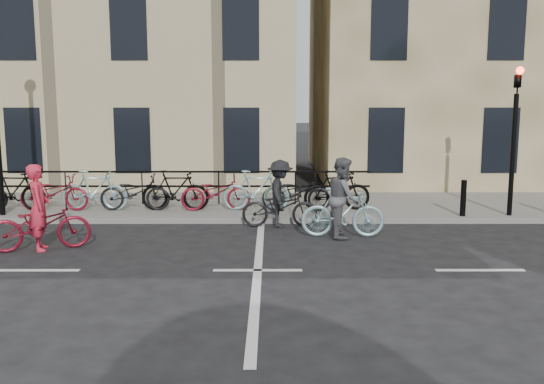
{
  "coord_description": "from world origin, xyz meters",
  "views": [
    {
      "loc": [
        0.25,
        -10.51,
        3.1
      ],
      "look_at": [
        0.26,
        2.06,
        1.1
      ],
      "focal_mm": 40.0,
      "sensor_mm": 36.0,
      "label": 1
    }
  ],
  "objects_px": {
    "cyclist_pink": "(40,221)",
    "cyclist_dark": "(280,201)",
    "cyclist_grey": "(343,205)",
    "traffic_light": "(515,123)"
  },
  "relations": [
    {
      "from": "traffic_light",
      "to": "cyclist_pink",
      "type": "distance_m",
      "value": 11.17
    },
    {
      "from": "cyclist_grey",
      "to": "traffic_light",
      "type": "bearing_deg",
      "value": -66.48
    },
    {
      "from": "cyclist_pink",
      "to": "cyclist_dark",
      "type": "relative_size",
      "value": 1.15
    },
    {
      "from": "cyclist_pink",
      "to": "cyclist_grey",
      "type": "height_order",
      "value": "cyclist_grey"
    },
    {
      "from": "cyclist_grey",
      "to": "cyclist_dark",
      "type": "bearing_deg",
      "value": 54.48
    },
    {
      "from": "cyclist_grey",
      "to": "cyclist_dark",
      "type": "xyz_separation_m",
      "value": [
        -1.37,
        1.06,
        -0.09
      ]
    },
    {
      "from": "traffic_light",
      "to": "cyclist_pink",
      "type": "xyz_separation_m",
      "value": [
        -10.64,
        -2.86,
        -1.84
      ]
    },
    {
      "from": "cyclist_pink",
      "to": "cyclist_dark",
      "type": "xyz_separation_m",
      "value": [
        4.89,
        2.2,
        0.02
      ]
    },
    {
      "from": "cyclist_grey",
      "to": "cyclist_dark",
      "type": "distance_m",
      "value": 1.74
    },
    {
      "from": "traffic_light",
      "to": "cyclist_dark",
      "type": "xyz_separation_m",
      "value": [
        -5.75,
        -0.66,
        -1.82
      ]
    }
  ]
}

